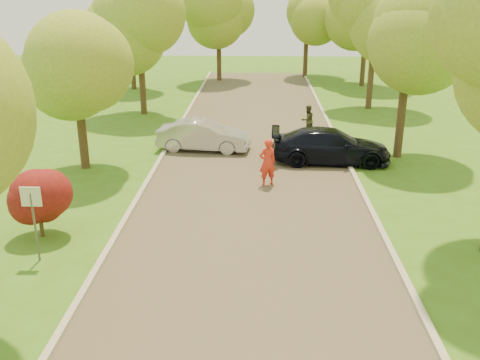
# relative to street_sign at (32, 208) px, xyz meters

# --- Properties ---
(ground) EXTENTS (100.00, 100.00, 0.00)m
(ground) POSITION_rel_street_sign_xyz_m (5.80, -4.00, -1.56)
(ground) COLOR #426818
(ground) RESTS_ON ground
(road) EXTENTS (8.00, 60.00, 0.01)m
(road) POSITION_rel_street_sign_xyz_m (5.80, 4.00, -1.56)
(road) COLOR #4C4438
(road) RESTS_ON ground
(curb_left) EXTENTS (0.18, 60.00, 0.12)m
(curb_left) POSITION_rel_street_sign_xyz_m (1.75, 4.00, -1.50)
(curb_left) COLOR #B2AD9E
(curb_left) RESTS_ON ground
(curb_right) EXTENTS (0.18, 60.00, 0.12)m
(curb_right) POSITION_rel_street_sign_xyz_m (9.85, 4.00, -1.50)
(curb_right) COLOR #B2AD9E
(curb_right) RESTS_ON ground
(street_sign) EXTENTS (0.55, 0.06, 2.17)m
(street_sign) POSITION_rel_street_sign_xyz_m (0.00, 0.00, 0.00)
(street_sign) COLOR #59595E
(street_sign) RESTS_ON ground
(red_shrub) EXTENTS (1.70, 1.70, 1.95)m
(red_shrub) POSITION_rel_street_sign_xyz_m (-0.50, 1.50, -0.47)
(red_shrub) COLOR #382619
(red_shrub) RESTS_ON ground
(tree_l_midb) EXTENTS (4.30, 4.20, 6.62)m
(tree_l_midb) POSITION_rel_street_sign_xyz_m (-1.01, 8.00, 3.02)
(tree_l_midb) COLOR #382619
(tree_l_midb) RESTS_ON ground
(tree_l_far) EXTENTS (4.92, 4.80, 7.79)m
(tree_l_far) POSITION_rel_street_sign_xyz_m (-0.59, 18.00, 3.90)
(tree_l_far) COLOR #382619
(tree_l_far) RESTS_ON ground
(tree_r_midb) EXTENTS (4.51, 4.40, 7.01)m
(tree_r_midb) POSITION_rel_street_sign_xyz_m (12.40, 10.00, 3.32)
(tree_r_midb) COLOR #382619
(tree_r_midb) RESTS_ON ground
(tree_r_far) EXTENTS (5.33, 5.20, 8.34)m
(tree_r_far) POSITION_rel_street_sign_xyz_m (13.03, 20.00, 4.27)
(tree_r_far) COLOR #382619
(tree_r_far) RESTS_ON ground
(tree_bg_a) EXTENTS (5.12, 5.00, 7.72)m
(tree_bg_a) POSITION_rel_street_sign_xyz_m (-2.98, 26.00, 3.75)
(tree_bg_a) COLOR #382619
(tree_bg_a) RESTS_ON ground
(tree_bg_b) EXTENTS (5.12, 5.00, 7.95)m
(tree_bg_b) POSITION_rel_street_sign_xyz_m (14.02, 28.00, 3.97)
(tree_bg_b) COLOR #382619
(tree_bg_b) RESTS_ON ground
(tree_bg_c) EXTENTS (4.92, 4.80, 7.33)m
(tree_bg_c) POSITION_rel_street_sign_xyz_m (3.01, 30.00, 3.46)
(tree_bg_c) COLOR #382619
(tree_bg_c) RESTS_ON ground
(tree_bg_d) EXTENTS (5.12, 5.00, 7.72)m
(tree_bg_d) POSITION_rel_street_sign_xyz_m (10.02, 32.00, 3.75)
(tree_bg_d) COLOR #382619
(tree_bg_d) RESTS_ON ground
(silver_sedan) EXTENTS (4.37, 1.93, 1.39)m
(silver_sedan) POSITION_rel_street_sign_xyz_m (3.50, 10.70, -0.87)
(silver_sedan) COLOR #A7A7AB
(silver_sedan) RESTS_ON ground
(dark_sedan) EXTENTS (5.13, 2.23, 1.47)m
(dark_sedan) POSITION_rel_street_sign_xyz_m (9.10, 9.08, -0.83)
(dark_sedan) COLOR black
(dark_sedan) RESTS_ON ground
(person_striped) EXTENTS (0.78, 0.65, 1.82)m
(person_striped) POSITION_rel_street_sign_xyz_m (6.37, 6.18, -0.65)
(person_striped) COLOR red
(person_striped) RESTS_ON ground
(person_olive) EXTENTS (0.92, 0.86, 1.50)m
(person_olive) POSITION_rel_street_sign_xyz_m (8.50, 13.68, -0.81)
(person_olive) COLOR #313620
(person_olive) RESTS_ON ground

